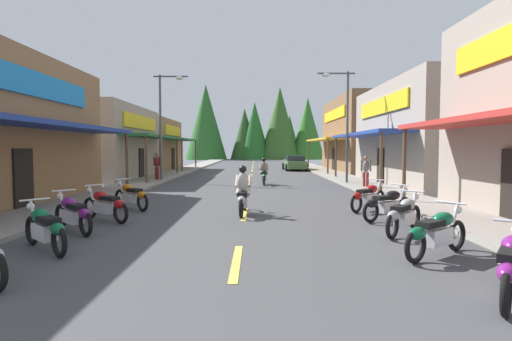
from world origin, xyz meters
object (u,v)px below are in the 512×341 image
(pedestrian_by_shop, at_px, (365,170))
(parked_car_curbside, at_px, (294,163))
(motorcycle_parked_left_1, at_px, (44,228))
(pedestrian_browsing, at_px, (156,165))
(streetlamp_left, at_px, (164,113))
(motorcycle_parked_left_3, at_px, (104,204))
(motorcycle_parked_left_2, at_px, (72,213))
(motorcycle_parked_right_4, at_px, (367,196))
(motorcycle_parked_right_1, at_px, (435,232))
(rider_cruising_lead, at_px, (242,194))
(motorcycle_parked_right_0, at_px, (510,265))
(motorcycle_parked_right_3, at_px, (386,204))
(motorcycle_parked_left_4, at_px, (130,195))
(rider_cruising_trailing, at_px, (263,173))
(motorcycle_parked_right_2, at_px, (403,215))

(pedestrian_by_shop, height_order, parked_car_curbside, pedestrian_by_shop)
(motorcycle_parked_left_1, distance_m, pedestrian_browsing, 17.42)
(streetlamp_left, bearing_deg, motorcycle_parked_left_3, -84.45)
(motorcycle_parked_left_1, height_order, motorcycle_parked_left_2, same)
(motorcycle_parked_right_4, bearing_deg, motorcycle_parked_right_1, -136.80)
(rider_cruising_lead, relative_size, parked_car_curbside, 0.49)
(motorcycle_parked_left_3, relative_size, parked_car_curbside, 0.41)
(motorcycle_parked_right_0, xyz_separation_m, motorcycle_parked_right_3, (0.28, 6.12, 0.00))
(motorcycle_parked_left_1, height_order, motorcycle_parked_left_3, same)
(motorcycle_parked_right_4, bearing_deg, streetlamp_left, 84.79)
(motorcycle_parked_right_3, distance_m, motorcycle_parked_left_1, 8.88)
(motorcycle_parked_left_4, xyz_separation_m, parked_car_curbside, (7.98, 24.27, 0.20))
(motorcycle_parked_right_4, xyz_separation_m, motorcycle_parked_left_2, (-8.36, -3.49, 0.00))
(motorcycle_parked_left_1, xyz_separation_m, pedestrian_by_shop, (10.03, 12.64, 0.51))
(streetlamp_left, distance_m, motorcycle_parked_left_1, 17.61)
(motorcycle_parked_right_0, xyz_separation_m, motorcycle_parked_right_1, (-0.06, 2.18, 0.00))
(motorcycle_parked_left_4, height_order, rider_cruising_trailing, rider_cruising_trailing)
(motorcycle_parked_right_1, distance_m, motorcycle_parked_left_1, 7.82)
(motorcycle_parked_right_2, bearing_deg, motorcycle_parked_left_3, 117.95)
(motorcycle_parked_left_3, bearing_deg, motorcycle_parked_right_4, -130.68)
(streetlamp_left, bearing_deg, pedestrian_browsing, 165.18)
(motorcycle_parked_left_1, xyz_separation_m, parked_car_curbside, (7.99, 29.88, 0.20))
(motorcycle_parked_right_4, relative_size, motorcycle_parked_left_4, 0.99)
(streetlamp_left, xyz_separation_m, motorcycle_parked_right_3, (9.53, -13.63, -3.82))
(motorcycle_parked_right_1, relative_size, motorcycle_parked_right_3, 0.97)
(motorcycle_parked_right_3, distance_m, rider_cruising_trailing, 11.87)
(motorcycle_parked_left_1, distance_m, rider_cruising_lead, 6.01)
(pedestrian_browsing, bearing_deg, motorcycle_parked_right_2, -111.53)
(rider_cruising_lead, bearing_deg, motorcycle_parked_left_2, 125.77)
(motorcycle_parked_left_4, xyz_separation_m, rider_cruising_trailing, (4.75, 9.26, 0.17))
(rider_cruising_lead, bearing_deg, motorcycle_parked_right_2, -124.06)
(motorcycle_parked_right_1, bearing_deg, motorcycle_parked_right_0, -125.12)
(rider_cruising_lead, height_order, pedestrian_browsing, pedestrian_browsing)
(rider_cruising_trailing, height_order, pedestrian_by_shop, pedestrian_by_shop)
(motorcycle_parked_right_0, relative_size, motorcycle_parked_right_1, 1.00)
(motorcycle_parked_right_3, height_order, pedestrian_by_shop, pedestrian_by_shop)
(motorcycle_parked_right_2, bearing_deg, streetlamp_left, 71.45)
(motorcycle_parked_right_1, xyz_separation_m, motorcycle_parked_right_3, (0.35, 3.95, 0.00))
(parked_car_curbside, bearing_deg, motorcycle_parked_right_4, 178.35)
(motorcycle_parked_right_0, xyz_separation_m, rider_cruising_lead, (-3.97, 7.19, 0.17))
(pedestrian_browsing, bearing_deg, motorcycle_parked_left_1, -137.26)
(streetlamp_left, xyz_separation_m, pedestrian_by_shop, (11.40, -4.49, -3.31))
(motorcycle_parked_right_1, bearing_deg, rider_cruising_lead, 91.11)
(motorcycle_parked_right_4, xyz_separation_m, parked_car_curbside, (-0.11, 24.56, 0.20))
(motorcycle_parked_right_0, bearing_deg, parked_car_curbside, 36.61)
(motorcycle_parked_left_2, bearing_deg, motorcycle_parked_right_2, -138.35)
(motorcycle_parked_right_1, relative_size, parked_car_curbside, 0.41)
(motorcycle_parked_right_0, bearing_deg, pedestrian_browsing, 63.17)
(motorcycle_parked_right_3, bearing_deg, rider_cruising_trailing, 72.90)
(motorcycle_parked_right_4, xyz_separation_m, rider_cruising_trailing, (-3.34, 9.56, 0.17))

